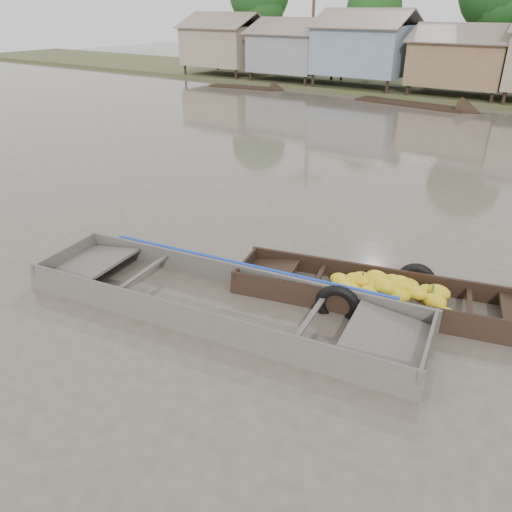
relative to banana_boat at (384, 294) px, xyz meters
The scene contains 3 objects.
ground 3.29m from the banana_boat, 129.00° to the right, with size 120.00×120.00×0.00m, color #51493E.
banana_boat is the anchor object (origin of this frame).
viewer_boat 3.32m from the banana_boat, 141.94° to the right, with size 8.46×3.45×0.66m.
Camera 1 is at (4.92, -6.13, 5.48)m, focal length 35.00 mm.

